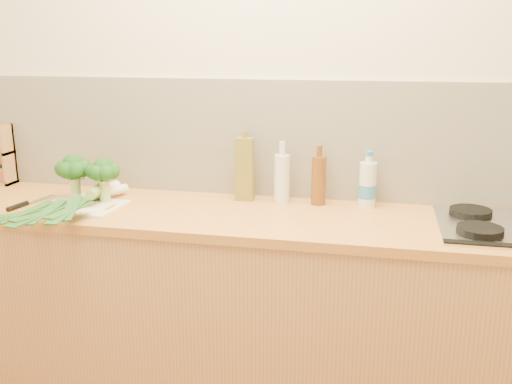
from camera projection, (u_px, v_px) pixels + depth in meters
room_shell at (271, 139)px, 2.62m from camera, size 3.50×3.50×3.50m
counter at (258, 310)px, 2.53m from camera, size 3.20×0.62×0.90m
chopping_board at (82, 206)px, 2.50m from camera, size 0.36×0.28×0.01m
broccoli_left at (74, 169)px, 2.55m from camera, size 0.16×0.16×0.21m
broccoli_right at (103, 172)px, 2.52m from camera, size 0.15×0.15×0.20m
leek_front at (76, 200)px, 2.49m from camera, size 0.35×0.67×0.04m
leek_mid at (81, 199)px, 2.45m from camera, size 0.16×0.69×0.04m
leek_back at (90, 195)px, 2.43m from camera, size 0.16×0.67×0.04m
chefs_knife at (24, 204)px, 2.51m from camera, size 0.07×0.29×0.02m
oil_tin at (245, 169)px, 2.58m from camera, size 0.08×0.05×0.32m
glass_bottle at (282, 178)px, 2.55m from camera, size 0.07×0.07×0.28m
amber_bottle at (319, 180)px, 2.52m from camera, size 0.06×0.06×0.27m
water_bottle at (367, 186)px, 2.49m from camera, size 0.08×0.08×0.23m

